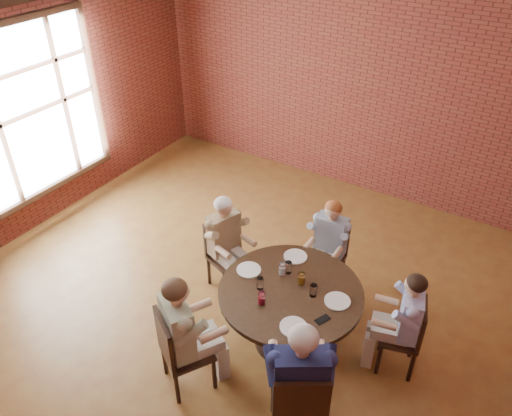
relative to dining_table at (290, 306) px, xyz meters
The scene contains 27 objects.
floor 1.01m from the dining_table, behind, with size 7.00×7.00×0.00m, color olive.
ceiling 3.00m from the dining_table, behind, with size 7.00×7.00×0.00m, color white.
wall_back 3.71m from the dining_table, 104.17° to the left, with size 7.00×7.00×0.00m, color maroon.
wall_left 4.28m from the dining_table, behind, with size 7.00×7.00×0.00m, color maroon.
window 4.21m from the dining_table, behind, with size 0.10×2.16×2.36m.
dining_table is the anchor object (origin of this frame).
chair_a 1.19m from the dining_table, 15.31° to the left, with size 0.46×0.46×0.88m.
diner_a 1.13m from the dining_table, 15.31° to the left, with size 0.47×0.57×1.23m, color #3D4E9F, non-canonical shape.
chair_b 1.06m from the dining_table, 91.86° to the left, with size 0.39×0.39×0.88m.
diner_b 1.00m from the dining_table, 91.86° to the left, with size 0.47×0.57×1.23m, color #818FA4, non-canonical shape.
chair_c 1.20m from the dining_table, 159.82° to the left, with size 0.50×0.50×0.90m.
diner_c 1.13m from the dining_table, 159.82° to the left, with size 0.49×0.60×1.26m, color brown, non-canonical shape.
chair_d 1.23m from the dining_table, 121.73° to the right, with size 0.60×0.60×0.95m.
diner_d 1.15m from the dining_table, 121.73° to the right, with size 0.54×0.67×1.36m, color #B7AB90, non-canonical shape.
chair_e 1.15m from the dining_table, 57.72° to the right, with size 0.64×0.64×0.98m.
diner_e 1.07m from the dining_table, 57.72° to the right, with size 0.57×0.71×1.41m, color #171B42, non-canonical shape.
plate_a 0.53m from the dining_table, 12.33° to the left, with size 0.26×0.26×0.01m, color white.
plate_b 0.58m from the dining_table, 112.85° to the left, with size 0.26×0.26×0.01m, color white.
plate_c 0.57m from the dining_table, behind, with size 0.26×0.26×0.01m, color white.
plate_d 0.54m from the dining_table, 58.80° to the right, with size 0.26×0.26×0.01m, color white.
glass_a 0.37m from the dining_table, 13.01° to the left, with size 0.07×0.07×0.14m, color white.
glass_b 0.33m from the dining_table, 75.17° to the left, with size 0.07×0.07×0.14m, color white.
glass_c 0.40m from the dining_table, 124.36° to the left, with size 0.07×0.07×0.14m, color white.
glass_d 0.39m from the dining_table, 139.25° to the left, with size 0.07×0.07×0.14m, color white.
glass_e 0.43m from the dining_table, 153.32° to the right, with size 0.07×0.07×0.14m, color white.
glass_f 0.45m from the dining_table, 116.57° to the right, with size 0.07×0.07×0.14m, color white.
smartphone 0.54m from the dining_table, 23.37° to the right, with size 0.08×0.15×0.01m, color black.
Camera 1 is at (2.50, -3.23, 4.29)m, focal length 35.00 mm.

